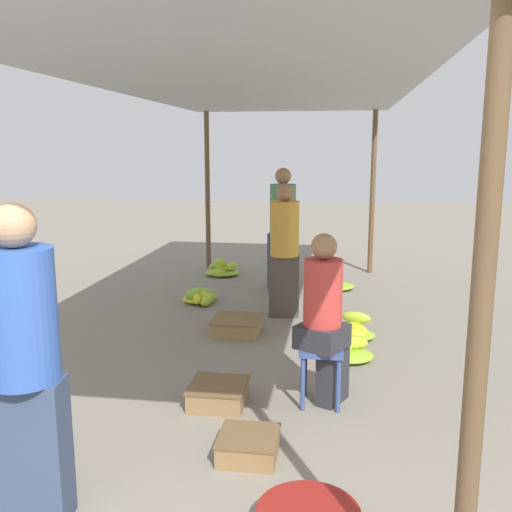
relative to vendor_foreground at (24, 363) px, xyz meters
name	(u,v)px	position (x,y,z in m)	size (l,w,h in m)	color
canopy_post_front_right	(478,354)	(2.10, -0.60, 0.39)	(0.08, 0.08, 2.59)	brown
canopy_post_back_left	(208,191)	(-0.59, 6.67, 0.39)	(0.08, 0.08, 2.59)	brown
canopy_post_back_right	(373,193)	(2.10, 6.67, 0.39)	(0.08, 0.08, 2.59)	brown
canopy_tarp	(255,84)	(0.76, 3.03, 1.70)	(3.09, 7.67, 0.04)	#B2B2B7
vendor_foreground	(24,363)	(0.00, 0.00, 0.00)	(0.41, 0.41, 1.74)	#384766
stool	(321,359)	(1.49, 1.68, -0.53)	(0.34, 0.34, 0.47)	#384C84
vendor_seated	(325,316)	(1.51, 1.69, -0.18)	(0.46, 0.46, 1.37)	#2D2D33
banana_pile_left_0	(201,297)	(-0.18, 4.46, -0.83)	(0.46, 0.55, 0.19)	yellow
banana_pile_left_1	(222,270)	(-0.24, 6.07, -0.81)	(0.54, 0.47, 0.29)	#87BA34
banana_pile_right_0	(355,330)	(1.80, 3.30, -0.81)	(0.40, 0.39, 0.29)	#ABC92D
banana_pile_right_1	(345,351)	(1.69, 2.66, -0.81)	(0.52, 0.46, 0.22)	yellow
banana_pile_right_2	(332,285)	(1.52, 5.48, -0.84)	(0.59, 0.71, 0.17)	#C0D12A
crate_near	(237,325)	(0.51, 3.32, -0.82)	(0.52, 0.52, 0.17)	#9E7A4C
crate_mid	(218,394)	(0.69, 1.54, -0.82)	(0.45, 0.45, 0.17)	olive
crate_far	(248,446)	(1.05, 0.80, -0.82)	(0.39, 0.39, 0.16)	olive
shopper_walking_mid	(285,248)	(0.96, 4.03, -0.07)	(0.37, 0.36, 1.60)	#4C4238
shopper_walking_far	(283,227)	(0.80, 5.40, -0.01)	(0.48, 0.48, 1.73)	#384766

